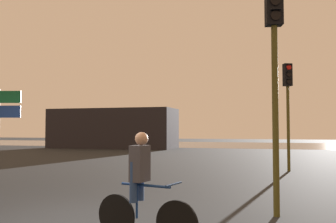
# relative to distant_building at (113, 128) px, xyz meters

# --- Properties ---
(water_strip) EXTENTS (80.00, 16.00, 0.01)m
(water_strip) POSITION_rel_distant_building_xyz_m (10.38, 10.00, -1.75)
(water_strip) COLOR slate
(water_strip) RESTS_ON ground
(distant_building) EXTENTS (11.22, 4.00, 3.50)m
(distant_building) POSITION_rel_distant_building_xyz_m (0.00, 0.00, 0.00)
(distant_building) COLOR black
(distant_building) RESTS_ON ground
(traffic_light_near_right) EXTENTS (0.37, 0.38, 4.59)m
(traffic_light_near_right) POSITION_rel_distant_building_xyz_m (13.98, -23.46, 1.43)
(traffic_light_near_right) COLOR #4C4719
(traffic_light_near_right) RESTS_ON ground
(traffic_light_far_right) EXTENTS (0.39, 0.41, 4.30)m
(traffic_light_far_right) POSITION_rel_distant_building_xyz_m (14.50, -15.32, 1.25)
(traffic_light_far_right) COLOR #4C4719
(traffic_light_far_right) RESTS_ON ground
(cyclist) EXTENTS (1.68, 0.54, 1.62)m
(cyclist) POSITION_rel_distant_building_xyz_m (12.04, -25.66, -0.93)
(cyclist) COLOR black
(cyclist) RESTS_ON ground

